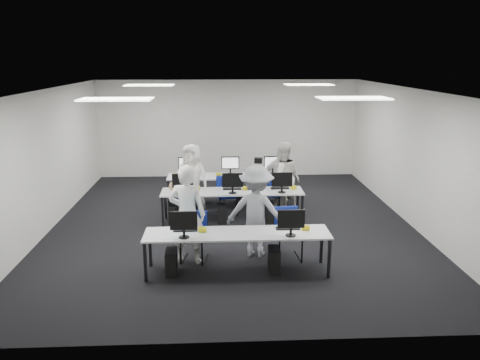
{
  "coord_description": "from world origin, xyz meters",
  "views": [
    {
      "loc": [
        -0.32,
        -9.95,
        3.66
      ],
      "look_at": [
        0.17,
        0.14,
        1.0
      ],
      "focal_mm": 35.0,
      "sensor_mm": 36.0,
      "label": 1
    }
  ],
  "objects_px": {
    "desk_front": "(237,235)",
    "student_3": "(280,179)",
    "photographer": "(256,211)",
    "desk_mid": "(232,193)",
    "chair_0": "(194,245)",
    "student_2": "(192,179)",
    "chair_6": "(231,199)",
    "chair_7": "(272,198)",
    "student_1": "(282,178)",
    "chair_1": "(288,243)",
    "chair_4": "(271,201)",
    "chair_2": "(186,202)",
    "chair_5": "(181,201)",
    "chair_3": "(227,202)",
    "student_0": "(187,215)"
  },
  "relations": [
    {
      "from": "desk_front",
      "to": "chair_6",
      "type": "distance_m",
      "value": 3.45
    },
    {
      "from": "chair_6",
      "to": "desk_front",
      "type": "bearing_deg",
      "value": -83.69
    },
    {
      "from": "chair_2",
      "to": "chair_7",
      "type": "relative_size",
      "value": 1.05
    },
    {
      "from": "student_2",
      "to": "desk_mid",
      "type": "bearing_deg",
      "value": -16.74
    },
    {
      "from": "chair_5",
      "to": "student_2",
      "type": "bearing_deg",
      "value": -37.08
    },
    {
      "from": "photographer",
      "to": "chair_7",
      "type": "bearing_deg",
      "value": -88.27
    },
    {
      "from": "chair_1",
      "to": "chair_7",
      "type": "distance_m",
      "value": 2.93
    },
    {
      "from": "photographer",
      "to": "desk_mid",
      "type": "bearing_deg",
      "value": -63.87
    },
    {
      "from": "chair_0",
      "to": "student_3",
      "type": "height_order",
      "value": "student_3"
    },
    {
      "from": "student_3",
      "to": "chair_7",
      "type": "bearing_deg",
      "value": 166.41
    },
    {
      "from": "student_0",
      "to": "photographer",
      "type": "distance_m",
      "value": 1.29
    },
    {
      "from": "chair_4",
      "to": "student_2",
      "type": "relative_size",
      "value": 0.55
    },
    {
      "from": "desk_front",
      "to": "student_1",
      "type": "relative_size",
      "value": 1.85
    },
    {
      "from": "chair_6",
      "to": "desk_mid",
      "type": "bearing_deg",
      "value": -83.25
    },
    {
      "from": "chair_2",
      "to": "chair_5",
      "type": "height_order",
      "value": "chair_2"
    },
    {
      "from": "chair_2",
      "to": "photographer",
      "type": "xyz_separation_m",
      "value": [
        1.49,
        -2.51,
        0.59
      ]
    },
    {
      "from": "chair_0",
      "to": "student_1",
      "type": "height_order",
      "value": "student_1"
    },
    {
      "from": "chair_4",
      "to": "photographer",
      "type": "relative_size",
      "value": 0.53
    },
    {
      "from": "chair_6",
      "to": "photographer",
      "type": "distance_m",
      "value": 2.82
    },
    {
      "from": "student_3",
      "to": "photographer",
      "type": "height_order",
      "value": "photographer"
    },
    {
      "from": "chair_4",
      "to": "chair_5",
      "type": "relative_size",
      "value": 1.12
    },
    {
      "from": "chair_5",
      "to": "desk_front",
      "type": "bearing_deg",
      "value": -85.88
    },
    {
      "from": "chair_6",
      "to": "student_3",
      "type": "height_order",
      "value": "student_3"
    },
    {
      "from": "desk_mid",
      "to": "chair_7",
      "type": "relative_size",
      "value": 3.65
    },
    {
      "from": "desk_mid",
      "to": "photographer",
      "type": "height_order",
      "value": "photographer"
    },
    {
      "from": "chair_2",
      "to": "chair_5",
      "type": "distance_m",
      "value": 0.23
    },
    {
      "from": "chair_2",
      "to": "chair_4",
      "type": "height_order",
      "value": "chair_4"
    },
    {
      "from": "chair_2",
      "to": "student_0",
      "type": "xyz_separation_m",
      "value": [
        0.22,
        -2.75,
        0.63
      ]
    },
    {
      "from": "student_0",
      "to": "student_1",
      "type": "bearing_deg",
      "value": -117.64
    },
    {
      "from": "chair_0",
      "to": "chair_6",
      "type": "distance_m",
      "value": 2.99
    },
    {
      "from": "chair_1",
      "to": "chair_7",
      "type": "relative_size",
      "value": 1.08
    },
    {
      "from": "student_3",
      "to": "student_2",
      "type": "bearing_deg",
      "value": -159.73
    },
    {
      "from": "desk_front",
      "to": "chair_5",
      "type": "relative_size",
      "value": 3.85
    },
    {
      "from": "chair_0",
      "to": "chair_1",
      "type": "distance_m",
      "value": 1.74
    },
    {
      "from": "chair_5",
      "to": "student_0",
      "type": "distance_m",
      "value": 3.04
    },
    {
      "from": "chair_3",
      "to": "student_1",
      "type": "relative_size",
      "value": 0.52
    },
    {
      "from": "chair_0",
      "to": "student_0",
      "type": "relative_size",
      "value": 0.49
    },
    {
      "from": "chair_0",
      "to": "student_2",
      "type": "bearing_deg",
      "value": 104.75
    },
    {
      "from": "student_1",
      "to": "chair_5",
      "type": "bearing_deg",
      "value": -18.12
    },
    {
      "from": "desk_front",
      "to": "student_3",
      "type": "xyz_separation_m",
      "value": [
        1.18,
        3.36,
        0.12
      ]
    },
    {
      "from": "desk_front",
      "to": "student_1",
      "type": "bearing_deg",
      "value": 69.42
    },
    {
      "from": "chair_0",
      "to": "student_3",
      "type": "xyz_separation_m",
      "value": [
        1.96,
        2.82,
        0.52
      ]
    },
    {
      "from": "chair_6",
      "to": "student_2",
      "type": "height_order",
      "value": "student_2"
    },
    {
      "from": "chair_1",
      "to": "student_0",
      "type": "xyz_separation_m",
      "value": [
        -1.85,
        -0.08,
        0.62
      ]
    },
    {
      "from": "desk_front",
      "to": "chair_7",
      "type": "bearing_deg",
      "value": 73.58
    },
    {
      "from": "chair_7",
      "to": "student_3",
      "type": "distance_m",
      "value": 0.56
    },
    {
      "from": "desk_mid",
      "to": "student_2",
      "type": "bearing_deg",
      "value": 144.03
    },
    {
      "from": "chair_7",
      "to": "desk_mid",
      "type": "bearing_deg",
      "value": -153.5
    },
    {
      "from": "chair_0",
      "to": "chair_5",
      "type": "xyz_separation_m",
      "value": [
        -0.47,
        2.86,
        -0.02
      ]
    },
    {
      "from": "chair_6",
      "to": "chair_7",
      "type": "bearing_deg",
      "value": 8.2
    }
  ]
}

